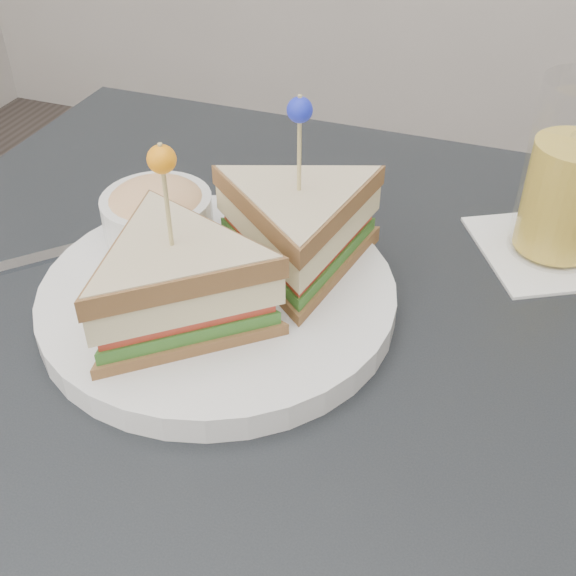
# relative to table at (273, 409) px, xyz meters

# --- Properties ---
(table) EXTENTS (0.80, 0.80, 0.75)m
(table) POSITION_rel_table_xyz_m (0.00, 0.00, 0.00)
(table) COLOR black
(table) RESTS_ON ground
(plate_meal) EXTENTS (0.34, 0.34, 0.17)m
(plate_meal) POSITION_rel_table_xyz_m (-0.05, 0.03, 0.12)
(plate_meal) COLOR white
(plate_meal) RESTS_ON table
(cutlery_fork) EXTENTS (0.16, 0.17, 0.01)m
(cutlery_fork) POSITION_rel_table_xyz_m (-0.20, 0.07, 0.08)
(cutlery_fork) COLOR silver
(cutlery_fork) RESTS_ON table
(cutlery_knife) EXTENTS (0.15, 0.15, 0.01)m
(cutlery_knife) POSITION_rel_table_xyz_m (-0.13, 0.12, 0.08)
(cutlery_knife) COLOR silver
(cutlery_knife) RESTS_ON table
(drink_set) EXTENTS (0.17, 0.17, 0.16)m
(drink_set) POSITION_rel_table_xyz_m (0.20, 0.21, 0.15)
(drink_set) COLOR white
(drink_set) RESTS_ON table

